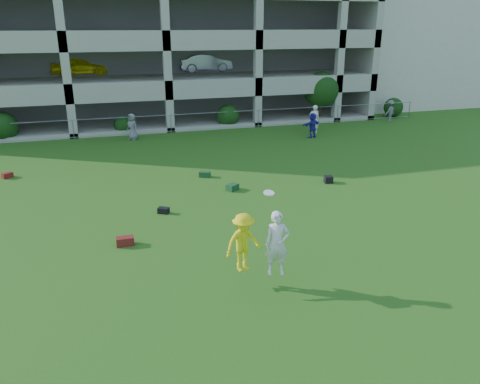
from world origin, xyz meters
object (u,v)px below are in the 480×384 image
object	(u,v)px
stucco_building	(402,43)
frisbee_contest	(254,243)
bystander_f	(390,111)
crate_d	(328,179)
bystander_e	(314,119)
parking_garage	(150,33)
bystander_c	(132,127)
bystander_d	(312,125)

from	to	relation	value
stucco_building	frisbee_contest	bearing A→B (deg)	-129.88
bystander_f	crate_d	bearing A→B (deg)	22.84
bystander_e	frisbee_contest	bearing A→B (deg)	73.96
stucco_building	frisbee_contest	distance (m)	37.37
bystander_f	bystander_e	bearing A→B (deg)	-8.97
crate_d	parking_garage	distance (m)	22.32
crate_d	bystander_e	bearing A→B (deg)	68.47
bystander_f	bystander_c	bearing A→B (deg)	-23.09
bystander_f	parking_garage	size ratio (longest dim) A/B	0.05
stucco_building	bystander_f	size ratio (longest dim) A/B	10.24
bystander_c	parking_garage	bearing A→B (deg)	125.97
stucco_building	crate_d	size ratio (longest dim) A/B	45.71
stucco_building	parking_garage	distance (m)	23.03
bystander_c	bystander_d	distance (m)	11.03
bystander_c	parking_garage	world-z (taller)	parking_garage
bystander_c	parking_garage	size ratio (longest dim) A/B	0.05
bystander_d	bystander_c	bearing A→B (deg)	-36.03
parking_garage	frisbee_contest	bearing A→B (deg)	-91.69
crate_d	parking_garage	world-z (taller)	parking_garage
bystander_c	frisbee_contest	distance (m)	18.31
stucco_building	bystander_f	world-z (taller)	stucco_building
bystander_d	bystander_e	xyz separation A→B (m)	(0.62, 1.07, 0.14)
frisbee_contest	stucco_building	bearing A→B (deg)	50.12
bystander_d	frisbee_contest	distance (m)	18.03
stucco_building	frisbee_contest	world-z (taller)	stucco_building
bystander_d	crate_d	xyz separation A→B (m)	(-3.08, -8.29, -0.61)
bystander_d	frisbee_contest	world-z (taller)	frisbee_contest
bystander_f	parking_garage	bearing A→B (deg)	-55.89
bystander_c	bystander_e	bearing A→B (deg)	42.38
frisbee_contest	parking_garage	world-z (taller)	parking_garage
crate_d	parking_garage	bearing A→B (deg)	103.70
bystander_e	crate_d	xyz separation A→B (m)	(-3.70, -9.36, -0.76)
crate_d	stucco_building	bearing A→B (deg)	49.85
stucco_building	bystander_d	xyz separation A→B (m)	(-14.82, -12.93, -4.24)
bystander_c	crate_d	size ratio (longest dim) A/B	4.56
stucco_building	parking_garage	size ratio (longest dim) A/B	0.53
frisbee_contest	bystander_d	bearing A→B (deg)	59.98
crate_d	frisbee_contest	distance (m)	9.48
bystander_c	bystander_e	world-z (taller)	bystander_e
bystander_f	stucco_building	bearing A→B (deg)	-150.32
bystander_c	crate_d	bearing A→B (deg)	-4.86
frisbee_contest	bystander_f	bearing A→B (deg)	48.36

